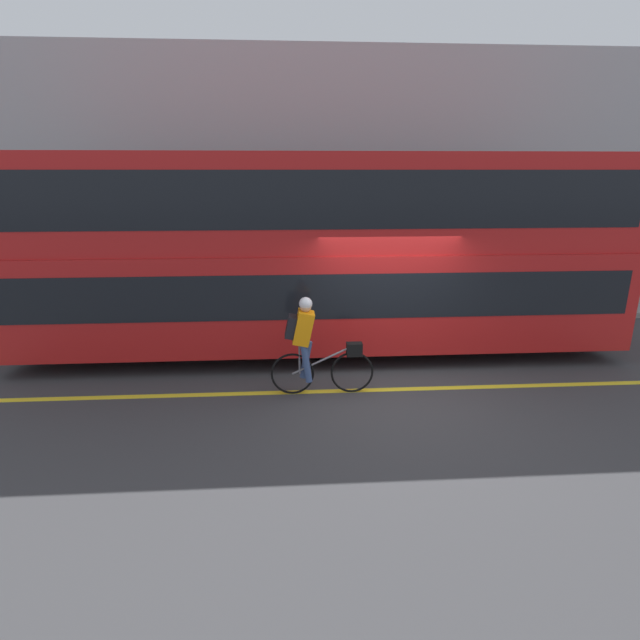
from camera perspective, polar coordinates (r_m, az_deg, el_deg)
name	(u,v)px	position (r m, az deg, el deg)	size (l,w,h in m)	color
ground_plane	(394,390)	(8.70, 8.47, -7.87)	(80.00, 80.00, 0.00)	#38383A
road_center_line	(394,389)	(8.70, 8.47, -7.84)	(50.00, 0.14, 0.01)	yellow
sidewalk_curb	(356,310)	(13.16, 4.15, 1.17)	(60.00, 2.00, 0.15)	gray
building_facade	(353,182)	(13.82, 3.77, 15.51)	(60.00, 0.30, 6.61)	#9E9EA3
bus	(318,247)	(9.81, -0.21, 8.37)	(11.70, 2.43, 3.90)	black
cyclist_on_bike	(312,343)	(8.14, -0.97, -2.66)	(1.72, 0.32, 1.67)	black
trash_bin	(83,295)	(13.79, -25.44, 2.56)	(0.50, 0.50, 0.91)	#194C23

